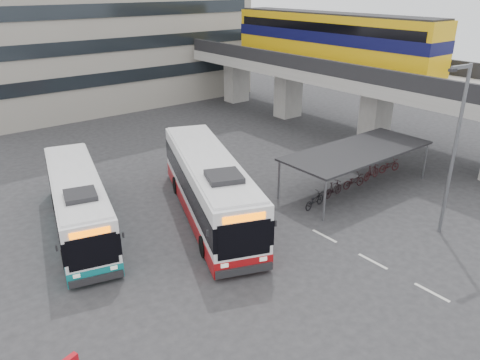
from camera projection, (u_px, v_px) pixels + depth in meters
ground at (289, 252)px, 22.46m from camera, size 120.00×120.00×0.00m
viaduct at (334, 56)px, 38.89m from camera, size 8.00×32.00×9.68m
bike_shelter at (356, 165)px, 28.87m from camera, size 10.00×4.00×2.54m
road_markings at (373, 261)px, 21.71m from camera, size 0.15×7.60×0.01m
bus_main at (209, 187)px, 25.31m from camera, size 7.06×12.68×3.71m
bus_teal at (78, 203)px, 23.97m from camera, size 5.00×11.19×3.23m
pedestrian at (226, 248)px, 21.23m from camera, size 0.62×0.70×1.62m
lamp_post at (455, 142)px, 22.33m from camera, size 1.51×0.36×8.61m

